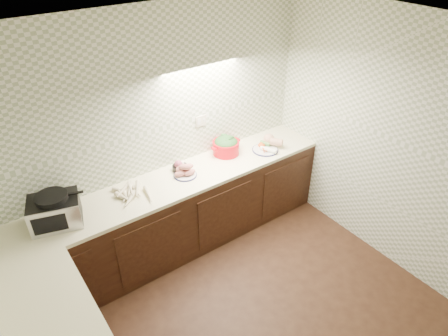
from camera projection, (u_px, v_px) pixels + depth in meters
room at (275, 197)px, 2.70m from camera, size 3.60×3.60×2.60m
counter at (155, 294)px, 3.47m from camera, size 3.60×3.60×0.90m
toaster_oven at (55, 210)px, 3.50m from camera, size 0.50×0.44×0.30m
parsnip_pile at (130, 195)px, 3.87m from camera, size 0.46×0.38×0.08m
sweet_potato_plate at (185, 171)px, 4.19m from camera, size 0.25×0.24×0.14m
onion_bowl at (180, 167)px, 4.27m from camera, size 0.16×0.16×0.13m
dutch_oven at (226, 145)px, 4.54m from camera, size 0.38×0.32×0.21m
veg_plate at (267, 144)px, 4.68m from camera, size 0.39×0.39×0.14m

